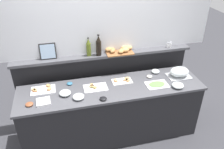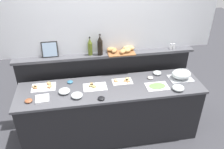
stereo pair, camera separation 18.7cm
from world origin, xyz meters
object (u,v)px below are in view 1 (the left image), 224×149
(cold_cuts_platter, at_px, (157,84))
(serving_cloche, at_px, (179,72))
(glass_bowl_large, at_px, (65,93))
(condiment_bowl_teal, at_px, (103,99))
(glass_bowl_small, at_px, (78,97))
(glass_bowl_medium, at_px, (178,85))
(sandwich_platter_front, at_px, (43,90))
(sandwich_platter_rear, at_px, (123,81))
(napkin_stack, at_px, (43,102))
(condiment_bowl_cream, at_px, (29,104))
(sandwich_platter_side, at_px, (95,87))
(condiment_bowl_dark, at_px, (149,76))
(pepper_shaker, at_px, (170,45))
(bread_basket, at_px, (121,50))
(glass_bowl_extra, at_px, (155,71))
(wine_bottle_dark, at_px, (99,46))
(condiment_bowl_red, at_px, (70,83))
(olive_oil_bottle, at_px, (89,48))
(salt_shaker, at_px, (168,45))
(framed_picture, at_px, (48,51))

(cold_cuts_platter, height_order, serving_cloche, serving_cloche)
(glass_bowl_large, relative_size, condiment_bowl_teal, 1.69)
(glass_bowl_small, bearing_deg, glass_bowl_medium, -2.59)
(sandwich_platter_front, xyz_separation_m, sandwich_platter_rear, (1.12, -0.04, 0.00))
(glass_bowl_large, xyz_separation_m, napkin_stack, (-0.28, -0.10, -0.02))
(cold_cuts_platter, height_order, condiment_bowl_cream, condiment_bowl_cream)
(sandwich_platter_front, xyz_separation_m, glass_bowl_small, (0.45, -0.30, 0.02))
(sandwich_platter_side, relative_size, serving_cloche, 0.95)
(sandwich_platter_rear, distance_m, condiment_bowl_dark, 0.42)
(condiment_bowl_dark, relative_size, pepper_shaker, 0.94)
(glass_bowl_small, bearing_deg, condiment_bowl_teal, -17.54)
(sandwich_platter_side, xyz_separation_m, bread_basket, (0.48, 0.41, 0.33))
(serving_cloche, distance_m, bread_basket, 0.92)
(cold_cuts_platter, relative_size, condiment_bowl_dark, 3.78)
(sandwich_platter_side, distance_m, bread_basket, 0.72)
(glass_bowl_small, height_order, glass_bowl_extra, glass_bowl_small)
(glass_bowl_extra, distance_m, pepper_shaker, 0.49)
(wine_bottle_dark, bearing_deg, sandwich_platter_side, -109.89)
(condiment_bowl_teal, xyz_separation_m, condiment_bowl_red, (-0.39, 0.46, -0.00))
(condiment_bowl_teal, bearing_deg, sandwich_platter_front, 152.25)
(napkin_stack, distance_m, wine_bottle_dark, 1.09)
(glass_bowl_medium, distance_m, condiment_bowl_red, 1.51)
(glass_bowl_large, height_order, glass_bowl_medium, glass_bowl_medium)
(napkin_stack, bearing_deg, glass_bowl_small, -2.91)
(sandwich_platter_front, xyz_separation_m, olive_oil_bottle, (0.69, 0.29, 0.42))
(glass_bowl_medium, bearing_deg, glass_bowl_small, 177.41)
(glass_bowl_medium, relative_size, pepper_shaker, 1.86)
(napkin_stack, relative_size, salt_shaker, 1.95)
(napkin_stack, bearing_deg, salt_shaker, 16.34)
(sandwich_platter_side, relative_size, napkin_stack, 1.90)
(salt_shaker, bearing_deg, framed_picture, 178.78)
(salt_shaker, xyz_separation_m, pepper_shaker, (0.04, 0.00, 0.00))
(napkin_stack, bearing_deg, pepper_shaker, 16.00)
(serving_cloche, xyz_separation_m, condiment_bowl_red, (-1.60, 0.17, -0.06))
(condiment_bowl_dark, bearing_deg, sandwich_platter_rear, -177.54)
(serving_cloche, bearing_deg, glass_bowl_large, -177.43)
(napkin_stack, distance_m, framed_picture, 0.74)
(sandwich_platter_front, relative_size, glass_bowl_small, 2.15)
(serving_cloche, height_order, glass_bowl_large, serving_cloche)
(pepper_shaker, bearing_deg, wine_bottle_dark, -179.47)
(glass_bowl_medium, xyz_separation_m, wine_bottle_dark, (-0.98, 0.64, 0.42))
(pepper_shaker, bearing_deg, salt_shaker, 180.00)
(cold_cuts_platter, xyz_separation_m, glass_bowl_extra, (0.11, 0.33, 0.01))
(olive_oil_bottle, height_order, bread_basket, olive_oil_bottle)
(cold_cuts_platter, height_order, condiment_bowl_teal, condiment_bowl_teal)
(serving_cloche, distance_m, condiment_bowl_teal, 1.25)
(cold_cuts_platter, xyz_separation_m, condiment_bowl_red, (-1.19, 0.31, 0.01))
(olive_oil_bottle, bearing_deg, glass_bowl_medium, -30.28)
(condiment_bowl_red, bearing_deg, glass_bowl_medium, -16.38)
(condiment_bowl_teal, bearing_deg, condiment_bowl_dark, 25.82)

